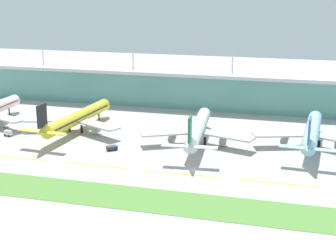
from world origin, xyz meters
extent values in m
plane|color=#A8A59E|center=(0.00, 0.00, 0.00)|extent=(600.00, 600.00, 0.00)
cube|color=#5B9E93|center=(0.00, 103.20, 9.07)|extent=(280.00, 28.00, 18.14)
cube|color=silver|center=(0.00, 103.20, 19.04)|extent=(288.00, 34.00, 1.80)
cylinder|color=silver|center=(-112.00, 97.60, 24.44)|extent=(0.90, 0.90, 9.00)
cylinder|color=silver|center=(-56.00, 97.60, 24.44)|extent=(0.90, 0.90, 9.00)
cylinder|color=silver|center=(0.00, 97.60, 24.44)|extent=(0.90, 0.90, 9.00)
cone|color=white|center=(-109.80, 62.97, 6.50)|extent=(5.53, 4.02, 5.51)
cube|color=#B7BABF|center=(-97.67, 31.35, 5.20)|extent=(24.81, 15.22, 0.70)
cylinder|color=gray|center=(-98.88, 32.79, 2.40)|extent=(3.22, 4.51, 3.20)
cylinder|color=black|center=(-109.77, 54.66, 1.80)|extent=(0.70, 0.70, 3.60)
cylinder|color=yellow|center=(-62.21, 37.02, 6.50)|extent=(10.30, 53.73, 5.80)
cone|color=yellow|center=(-59.78, 65.64, 6.50)|extent=(5.83, 4.45, 5.51)
cone|color=yellow|center=(-64.73, 7.41, 7.70)|extent=(5.47, 7.02, 5.72)
cube|color=black|center=(-64.65, 8.41, 14.15)|extent=(1.24, 6.44, 9.50)
cube|color=yellow|center=(-70.17, 8.38, 7.50)|extent=(10.24, 4.04, 0.36)
cube|color=yellow|center=(-59.21, 7.44, 7.50)|extent=(10.24, 4.04, 0.36)
cube|color=#B7BABF|center=(-74.55, 33.63, 5.20)|extent=(24.94, 13.57, 0.70)
cylinder|color=gray|center=(-73.23, 34.97, 2.40)|extent=(3.57, 4.75, 3.20)
cube|color=#B7BABF|center=(-50.63, 31.60, 5.20)|extent=(24.48, 16.91, 0.70)
cylinder|color=gray|center=(-51.71, 33.14, 2.40)|extent=(3.57, 4.75, 3.20)
cylinder|color=black|center=(-60.52, 56.99, 1.80)|extent=(0.70, 0.70, 3.60)
cylinder|color=black|center=(-65.66, 34.30, 1.80)|extent=(1.10, 1.10, 3.60)
cylinder|color=black|center=(-59.28, 33.76, 1.80)|extent=(1.10, 1.10, 3.60)
cube|color=black|center=(-62.21, 37.02, 6.90)|extent=(9.89, 48.41, 0.60)
cylinder|color=silver|center=(-4.88, 33.17, 6.50)|extent=(10.40, 51.78, 5.80)
cone|color=silver|center=(-7.37, 60.79, 6.50)|extent=(5.85, 4.48, 5.51)
cone|color=silver|center=(-2.30, 4.55, 7.70)|extent=(5.51, 7.04, 5.72)
cube|color=#146B38|center=(-2.39, 5.55, 14.15)|extent=(1.27, 6.44, 9.50)
cube|color=silver|center=(-7.82, 4.55, 7.50)|extent=(10.25, 4.09, 0.36)
cube|color=silver|center=(3.14, 5.54, 7.50)|extent=(10.25, 4.09, 0.36)
cube|color=#B7BABF|center=(-16.43, 27.68, 5.20)|extent=(24.46, 17.00, 0.70)
cylinder|color=gray|center=(-15.37, 29.23, 2.40)|extent=(3.59, 4.77, 3.20)
cube|color=#B7BABF|center=(7.47, 29.84, 5.20)|extent=(24.94, 13.46, 0.70)
cylinder|color=gray|center=(6.15, 31.17, 2.40)|extent=(3.59, 4.77, 3.20)
cylinder|color=black|center=(-6.61, 52.39, 1.80)|extent=(0.70, 0.70, 3.60)
cylinder|color=black|center=(-7.80, 29.89, 1.80)|extent=(1.10, 1.10, 3.60)
cylinder|color=black|center=(-1.42, 30.47, 1.80)|extent=(1.10, 1.10, 3.60)
cube|color=#146B38|center=(-4.88, 33.17, 6.90)|extent=(9.98, 46.66, 0.60)
cylinder|color=#9ED1EA|center=(42.01, 41.30, 6.50)|extent=(8.92, 49.84, 5.80)
cone|color=#9ED1EA|center=(43.70, 68.03, 6.50)|extent=(5.75, 4.34, 5.51)
cone|color=#9ED1EA|center=(40.25, 13.57, 7.70)|extent=(5.34, 6.93, 5.72)
cube|color=#2D5BB7|center=(40.32, 14.56, 14.15)|extent=(1.10, 6.43, 9.50)
cube|color=#9ED1EA|center=(34.80, 14.41, 7.50)|extent=(10.18, 3.83, 0.36)
cube|color=#9ED1EA|center=(45.77, 13.72, 7.50)|extent=(10.18, 3.83, 0.36)
cube|color=#B7BABF|center=(29.75, 37.64, 5.20)|extent=(24.92, 14.02, 0.70)
cylinder|color=gray|center=(31.04, 39.00, 2.40)|extent=(3.48, 4.69, 3.20)
cylinder|color=black|center=(43.19, 59.85, 1.80)|extent=(0.70, 0.70, 3.60)
cylinder|color=black|center=(38.63, 38.50, 1.80)|extent=(1.10, 1.10, 3.60)
cylinder|color=black|center=(45.01, 38.10, 1.80)|extent=(1.10, 1.10, 3.60)
cube|color=#2D5BB7|center=(42.01, 41.30, 6.90)|extent=(8.65, 44.89, 0.60)
cube|color=yellow|center=(-71.00, -4.31, 0.02)|extent=(28.00, 0.70, 0.04)
cube|color=yellow|center=(-37.00, -4.31, 0.02)|extent=(28.00, 0.70, 0.04)
cube|color=yellow|center=(-3.00, -4.31, 0.02)|extent=(28.00, 0.70, 0.04)
cube|color=yellow|center=(31.00, -4.31, 0.02)|extent=(28.00, 0.70, 0.04)
cube|color=#518438|center=(0.00, -29.06, 0.05)|extent=(300.00, 18.00, 0.10)
cube|color=silver|center=(-89.29, 20.99, 1.25)|extent=(3.92, 2.60, 1.60)
cube|color=silver|center=(-89.29, 20.99, 2.40)|extent=(3.57, 2.52, 0.16)
cylinder|color=black|center=(-90.71, 20.51, 0.45)|extent=(0.96, 0.55, 0.90)
cylinder|color=black|center=(-90.32, 22.08, 0.45)|extent=(0.96, 0.55, 0.90)
cylinder|color=black|center=(-88.26, 19.91, 0.45)|extent=(0.96, 0.55, 0.90)
cylinder|color=black|center=(-87.87, 21.48, 0.45)|extent=(0.96, 0.55, 0.90)
cube|color=#333842|center=(-37.02, 14.30, 1.15)|extent=(4.93, 4.63, 1.40)
cylinder|color=black|center=(-36.50, 16.11, 0.45)|extent=(0.92, 0.84, 0.90)
cylinder|color=black|center=(-35.15, 14.43, 0.45)|extent=(0.92, 0.84, 0.90)
cylinder|color=black|center=(-38.90, 14.18, 0.45)|extent=(0.92, 0.84, 0.90)
cylinder|color=black|center=(-37.54, 12.50, 0.45)|extent=(0.92, 0.84, 0.90)
camera|label=1|loc=(36.29, -168.77, 65.85)|focal=53.76mm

